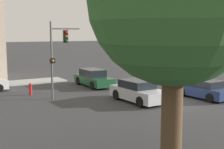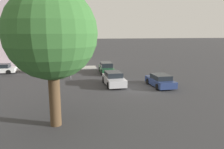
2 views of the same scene
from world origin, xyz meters
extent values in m
plane|color=#333335|center=(0.00, 0.00, 0.00)|extent=(300.00, 300.00, 0.00)
cube|color=#BCA893|center=(18.75, 11.10, 5.02)|extent=(6.85, 6.23, 10.05)
cube|color=#383333|center=(18.75, 11.10, 10.61)|extent=(7.13, 6.48, 1.14)
cube|color=#B29EA8|center=(18.59, 17.65, 5.91)|extent=(6.55, 6.64, 11.81)
cylinder|color=#4C3823|center=(-8.08, 8.04, 1.85)|extent=(0.70, 0.70, 3.70)
sphere|color=#33662D|center=(-8.08, 8.04, 5.77)|extent=(5.52, 5.52, 5.52)
cylinder|color=#515456|center=(5.45, 7.11, 2.75)|extent=(0.14, 0.14, 5.50)
cylinder|color=#515456|center=(5.36, 6.05, 5.00)|extent=(0.27, 2.12, 0.10)
cube|color=black|center=(5.36, 6.05, 4.45)|extent=(0.32, 0.32, 0.90)
sphere|color=red|center=(5.17, 6.07, 4.75)|extent=(0.20, 0.20, 0.20)
sphere|color=#99660F|center=(5.17, 6.07, 4.45)|extent=(0.20, 0.20, 0.20)
sphere|color=#0F511E|center=(5.17, 6.07, 4.15)|extent=(0.20, 0.20, 0.20)
cube|color=black|center=(5.27, 7.12, 2.77)|extent=(0.25, 0.37, 0.35)
sphere|color=orange|center=(5.13, 7.14, 2.77)|extent=(0.18, 0.18, 0.18)
cube|color=#194728|center=(8.71, 2.04, 0.53)|extent=(4.81, 1.86, 0.68)
cube|color=black|center=(8.90, 2.04, 1.19)|extent=(2.52, 1.60, 0.63)
cylinder|color=black|center=(7.21, 1.25, 0.35)|extent=(0.70, 0.24, 0.70)
cylinder|color=black|center=(7.25, 2.90, 0.35)|extent=(0.70, 0.24, 0.70)
cylinder|color=black|center=(10.17, 1.19, 0.35)|extent=(0.70, 0.24, 0.70)
cylinder|color=black|center=(10.20, 2.83, 0.35)|extent=(0.70, 0.24, 0.70)
cube|color=#B7B7BC|center=(1.48, 2.40, 0.57)|extent=(4.47, 1.99, 0.75)
cube|color=black|center=(1.65, 2.40, 1.22)|extent=(2.34, 1.71, 0.53)
cylinder|color=black|center=(0.13, 1.48, 0.36)|extent=(0.72, 0.24, 0.71)
cylinder|color=black|center=(0.08, 3.25, 0.36)|extent=(0.72, 0.24, 0.71)
cylinder|color=black|center=(2.87, 1.55, 0.36)|extent=(0.72, 0.24, 0.71)
cylinder|color=black|center=(2.83, 3.32, 0.36)|extent=(0.72, 0.24, 0.71)
cube|color=navy|center=(0.01, -2.42, 0.52)|extent=(4.22, 2.04, 0.68)
cube|color=black|center=(-0.15, -2.43, 1.10)|extent=(2.22, 1.74, 0.49)
cylinder|color=black|center=(1.27, -1.49, 0.33)|extent=(0.66, 0.25, 0.65)
cylinder|color=black|center=(1.33, -3.26, 0.33)|extent=(0.66, 0.25, 0.65)
cylinder|color=black|center=(-1.31, -1.59, 0.33)|extent=(0.66, 0.25, 0.65)
cylinder|color=black|center=(-1.24, -3.36, 0.33)|extent=(0.66, 0.25, 0.65)
cube|color=silver|center=(10.95, 11.09, 0.53)|extent=(1.83, 4.09, 0.70)
cube|color=black|center=(10.95, 10.93, 1.18)|extent=(1.59, 2.14, 0.61)
cylinder|color=black|center=(10.14, 12.36, 0.33)|extent=(0.23, 0.66, 0.66)
cylinder|color=black|center=(11.80, 12.34, 0.33)|extent=(0.23, 0.66, 0.66)
cylinder|color=black|center=(10.10, 9.84, 0.33)|extent=(0.23, 0.66, 0.66)
cylinder|color=black|center=(11.76, 9.82, 0.33)|extent=(0.23, 0.66, 0.66)
cube|color=silver|center=(11.20, 16.82, 0.49)|extent=(1.83, 4.10, 0.64)
cube|color=black|center=(11.20, 16.66, 1.09)|extent=(1.60, 2.14, 0.55)
cylinder|color=black|center=(10.34, 15.56, 0.31)|extent=(0.22, 0.62, 0.62)
cylinder|color=black|center=(12.04, 15.55, 0.31)|extent=(0.22, 0.62, 0.62)
cylinder|color=red|center=(7.63, 8.05, 0.38)|extent=(0.20, 0.20, 0.75)
sphere|color=red|center=(7.63, 8.05, 0.81)|extent=(0.22, 0.22, 0.22)
camera|label=1|loc=(-15.54, 14.88, 4.71)|focal=50.00mm
camera|label=2|loc=(-21.58, 6.94, 5.91)|focal=35.00mm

